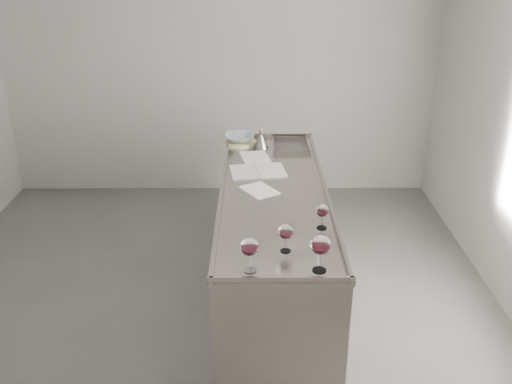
{
  "coord_description": "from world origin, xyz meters",
  "views": [
    {
      "loc": [
        0.36,
        -3.4,
        2.56
      ],
      "look_at": [
        0.37,
        0.08,
        1.02
      ],
      "focal_mm": 40.0,
      "sensor_mm": 36.0,
      "label": 1
    }
  ],
  "objects_px": {
    "counter": "(273,247)",
    "wine_funnel": "(261,141)",
    "wine_glass_middle": "(286,232)",
    "wine_glass_right": "(320,246)",
    "notebook": "(258,171)",
    "ceramic_bowl": "(240,138)",
    "wine_glass_left": "(250,248)",
    "wine_glass_small": "(322,212)"
  },
  "relations": [
    {
      "from": "counter",
      "to": "ceramic_bowl",
      "type": "height_order",
      "value": "ceramic_bowl"
    },
    {
      "from": "ceramic_bowl",
      "to": "wine_glass_small",
      "type": "bearing_deg",
      "value": -71.43
    },
    {
      "from": "wine_glass_left",
      "to": "wine_glass_middle",
      "type": "bearing_deg",
      "value": 46.09
    },
    {
      "from": "wine_glass_middle",
      "to": "wine_glass_right",
      "type": "xyz_separation_m",
      "value": [
        0.17,
        -0.21,
        0.03
      ]
    },
    {
      "from": "wine_glass_right",
      "to": "wine_glass_left",
      "type": "bearing_deg",
      "value": 180.0
    },
    {
      "from": "wine_glass_small",
      "to": "notebook",
      "type": "bearing_deg",
      "value": 112.37
    },
    {
      "from": "wine_glass_left",
      "to": "ceramic_bowl",
      "type": "bearing_deg",
      "value": 92.74
    },
    {
      "from": "counter",
      "to": "wine_glass_left",
      "type": "bearing_deg",
      "value": -98.59
    },
    {
      "from": "wine_funnel",
      "to": "ceramic_bowl",
      "type": "bearing_deg",
      "value": 147.38
    },
    {
      "from": "counter",
      "to": "wine_glass_left",
      "type": "height_order",
      "value": "wine_glass_left"
    },
    {
      "from": "notebook",
      "to": "wine_glass_right",
      "type": "bearing_deg",
      "value": -85.34
    },
    {
      "from": "wine_glass_middle",
      "to": "notebook",
      "type": "bearing_deg",
      "value": 97.0
    },
    {
      "from": "wine_glass_left",
      "to": "wine_funnel",
      "type": "relative_size",
      "value": 1.03
    },
    {
      "from": "wine_glass_middle",
      "to": "wine_glass_small",
      "type": "bearing_deg",
      "value": 50.06
    },
    {
      "from": "wine_glass_right",
      "to": "wine_glass_small",
      "type": "relative_size",
      "value": 1.35
    },
    {
      "from": "wine_glass_left",
      "to": "notebook",
      "type": "bearing_deg",
      "value": 87.92
    },
    {
      "from": "wine_glass_right",
      "to": "ceramic_bowl",
      "type": "relative_size",
      "value": 0.85
    },
    {
      "from": "wine_glass_middle",
      "to": "notebook",
      "type": "distance_m",
      "value": 1.23
    },
    {
      "from": "counter",
      "to": "wine_glass_left",
      "type": "xyz_separation_m",
      "value": [
        -0.16,
        -1.08,
        0.61
      ]
    },
    {
      "from": "wine_glass_small",
      "to": "ceramic_bowl",
      "type": "relative_size",
      "value": 0.63
    },
    {
      "from": "counter",
      "to": "wine_funnel",
      "type": "distance_m",
      "value": 1.04
    },
    {
      "from": "wine_glass_middle",
      "to": "wine_glass_right",
      "type": "bearing_deg",
      "value": -51.03
    },
    {
      "from": "wine_glass_left",
      "to": "wine_glass_small",
      "type": "relative_size",
      "value": 1.25
    },
    {
      "from": "counter",
      "to": "wine_funnel",
      "type": "xyz_separation_m",
      "value": [
        -0.08,
        0.9,
        0.53
      ]
    },
    {
      "from": "counter",
      "to": "wine_funnel",
      "type": "bearing_deg",
      "value": 95.16
    },
    {
      "from": "ceramic_bowl",
      "to": "wine_glass_left",
      "type": "bearing_deg",
      "value": -87.26
    },
    {
      "from": "wine_glass_left",
      "to": "wine_glass_right",
      "type": "bearing_deg",
      "value": -0.0
    },
    {
      "from": "wine_glass_left",
      "to": "notebook",
      "type": "xyz_separation_m",
      "value": [
        0.05,
        1.43,
        -0.13
      ]
    },
    {
      "from": "wine_funnel",
      "to": "notebook",
      "type": "bearing_deg",
      "value": -93.16
    },
    {
      "from": "notebook",
      "to": "wine_glass_left",
      "type": "bearing_deg",
      "value": -100.01
    },
    {
      "from": "wine_funnel",
      "to": "wine_glass_small",
      "type": "bearing_deg",
      "value": -76.53
    },
    {
      "from": "wine_glass_small",
      "to": "notebook",
      "type": "distance_m",
      "value": 1.02
    },
    {
      "from": "ceramic_bowl",
      "to": "notebook",
      "type": "bearing_deg",
      "value": -77.09
    },
    {
      "from": "wine_glass_small",
      "to": "notebook",
      "type": "height_order",
      "value": "wine_glass_small"
    },
    {
      "from": "wine_glass_right",
      "to": "wine_glass_small",
      "type": "distance_m",
      "value": 0.5
    },
    {
      "from": "wine_funnel",
      "to": "wine_glass_left",
      "type": "bearing_deg",
      "value": -92.38
    },
    {
      "from": "ceramic_bowl",
      "to": "counter",
      "type": "bearing_deg",
      "value": -75.42
    },
    {
      "from": "wine_glass_middle",
      "to": "notebook",
      "type": "height_order",
      "value": "wine_glass_middle"
    },
    {
      "from": "wine_glass_left",
      "to": "notebook",
      "type": "distance_m",
      "value": 1.44
    },
    {
      "from": "wine_glass_left",
      "to": "ceramic_bowl",
      "type": "relative_size",
      "value": 0.79
    },
    {
      "from": "counter",
      "to": "wine_glass_right",
      "type": "relative_size",
      "value": 11.27
    },
    {
      "from": "notebook",
      "to": "ceramic_bowl",
      "type": "relative_size",
      "value": 1.77
    }
  ]
}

